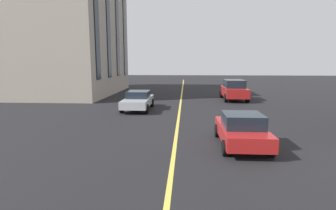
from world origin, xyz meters
TOP-DOWN VIEW (x-y plane):
  - lane_centre_line at (20.00, 0.00)m, footprint 80.00×0.16m
  - car_silver_parked_a at (24.77, 3.09)m, footprint 4.40×1.95m
  - car_red_near at (16.38, -2.77)m, footprint 3.90×1.89m
  - car_red_oncoming at (30.45, -4.90)m, footprint 4.70×2.14m
  - building_left_near at (34.60, 14.29)m, footprint 14.41×13.70m

SIDE VIEW (x-z plane):
  - lane_centre_line at x=20.00m, z-range 0.00..0.01m
  - car_red_near at x=16.38m, z-range 0.00..1.40m
  - car_silver_parked_a at x=24.77m, z-range 0.02..1.39m
  - car_red_oncoming at x=30.45m, z-range 0.03..1.91m
  - building_left_near at x=34.60m, z-range 0.00..13.83m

